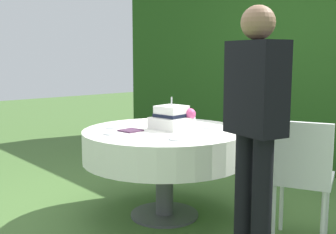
# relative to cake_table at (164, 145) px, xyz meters

# --- Properties ---
(ground_plane) EXTENTS (20.00, 20.00, 0.00)m
(ground_plane) POSITION_rel_cake_table_xyz_m (0.00, 0.00, -0.59)
(ground_plane) COLOR #476B33
(foliage_hedge) EXTENTS (6.54, 0.65, 2.43)m
(foliage_hedge) POSITION_rel_cake_table_xyz_m (0.00, 2.42, 0.62)
(foliage_hedge) COLOR #234C19
(foliage_hedge) RESTS_ON ground_plane
(cake_table) EXTENTS (1.32, 1.32, 0.72)m
(cake_table) POSITION_rel_cake_table_xyz_m (0.00, 0.00, 0.00)
(cake_table) COLOR #4C4C51
(cake_table) RESTS_ON ground_plane
(wedding_cake) EXTENTS (0.32, 0.33, 0.26)m
(wedding_cake) POSITION_rel_cake_table_xyz_m (0.00, 0.09, 0.22)
(wedding_cake) COLOR white
(wedding_cake) RESTS_ON cake_table
(serving_plate_near) EXTENTS (0.12, 0.12, 0.01)m
(serving_plate_near) POSITION_rel_cake_table_xyz_m (-0.12, -0.43, 0.13)
(serving_plate_near) COLOR white
(serving_plate_near) RESTS_ON cake_table
(serving_plate_far) EXTENTS (0.11, 0.11, 0.01)m
(serving_plate_far) POSITION_rel_cake_table_xyz_m (-0.34, -0.27, 0.13)
(serving_plate_far) COLOR white
(serving_plate_far) RESTS_ON cake_table
(serving_plate_left) EXTENTS (0.10, 0.10, 0.01)m
(serving_plate_left) POSITION_rel_cake_table_xyz_m (0.36, -0.21, 0.13)
(serving_plate_left) COLOR white
(serving_plate_left) RESTS_ON cake_table
(serving_plate_right) EXTENTS (0.12, 0.12, 0.01)m
(serving_plate_right) POSITION_rel_cake_table_xyz_m (0.18, 0.32, 0.13)
(serving_plate_right) COLOR white
(serving_plate_right) RESTS_ON cake_table
(napkin_stack) EXTENTS (0.16, 0.16, 0.01)m
(napkin_stack) POSITION_rel_cake_table_xyz_m (-0.13, -0.24, 0.13)
(napkin_stack) COLOR #4C2D47
(napkin_stack) RESTS_ON cake_table
(garden_chair) EXTENTS (0.53, 0.53, 0.89)m
(garden_chair) POSITION_rel_cake_table_xyz_m (1.04, 0.33, -0.05)
(garden_chair) COLOR white
(garden_chair) RESTS_ON ground_plane
(standing_person) EXTENTS (0.39, 0.27, 1.60)m
(standing_person) POSITION_rel_cake_table_xyz_m (1.02, -0.17, 0.34)
(standing_person) COLOR black
(standing_person) RESTS_ON ground_plane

